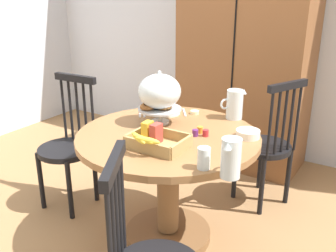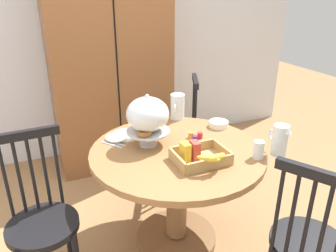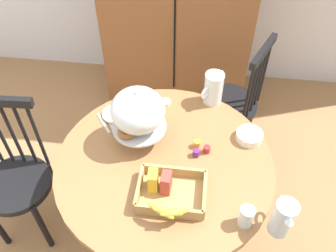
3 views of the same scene
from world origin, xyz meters
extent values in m
plane|color=#997047|center=(0.00, 0.00, 0.00)|extent=(10.00, 10.00, 0.00)
cube|color=silver|center=(0.00, 1.83, 1.30)|extent=(4.80, 0.06, 2.60)
cube|color=brown|center=(0.08, 1.50, 0.95)|extent=(1.10, 0.56, 1.90)
cube|color=black|center=(0.08, 1.22, 1.04)|extent=(0.01, 0.01, 1.52)
cylinder|color=olive|center=(0.15, 0.11, 0.72)|extent=(1.11, 1.11, 0.04)
cylinder|color=brown|center=(0.15, 0.11, 0.39)|extent=(0.14, 0.14, 0.63)
cylinder|color=brown|center=(0.15, 0.11, 0.03)|extent=(0.56, 0.56, 0.06)
cylinder|color=black|center=(0.49, -0.83, 0.69)|extent=(0.02, 0.02, 0.48)
cylinder|color=black|center=(0.46, -0.77, 0.69)|extent=(0.02, 0.02, 0.48)
cylinder|color=black|center=(0.42, -0.71, 0.69)|extent=(0.02, 0.02, 0.48)
cylinder|color=black|center=(0.39, -0.65, 0.69)|extent=(0.02, 0.02, 0.48)
cylinder|color=black|center=(0.36, -0.59, 0.69)|extent=(0.02, 0.02, 0.48)
cube|color=black|center=(0.42, -0.71, 0.95)|extent=(0.21, 0.33, 0.05)
cylinder|color=black|center=(0.50, 0.89, 0.45)|extent=(0.40, 0.40, 0.04)
cylinder|color=black|center=(0.43, 1.08, 0.23)|extent=(0.04, 0.04, 0.45)
cylinder|color=black|center=(0.31, 0.82, 0.23)|extent=(0.04, 0.04, 0.45)
cylinder|color=black|center=(0.68, 0.96, 0.23)|extent=(0.04, 0.04, 0.45)
cylinder|color=black|center=(0.57, 0.71, 0.23)|extent=(0.04, 0.04, 0.45)
cylinder|color=black|center=(0.70, 0.95, 0.69)|extent=(0.02, 0.02, 0.48)
cylinder|color=black|center=(0.67, 0.89, 0.69)|extent=(0.02, 0.02, 0.48)
cylinder|color=black|center=(0.64, 0.83, 0.69)|extent=(0.02, 0.02, 0.48)
cylinder|color=black|center=(0.61, 0.76, 0.69)|extent=(0.02, 0.02, 0.48)
cylinder|color=black|center=(0.58, 0.70, 0.69)|extent=(0.02, 0.02, 0.48)
cube|color=black|center=(0.64, 0.83, 0.95)|extent=(0.18, 0.34, 0.05)
cylinder|color=black|center=(-0.70, 0.06, 0.45)|extent=(0.40, 0.40, 0.04)
cylinder|color=black|center=(-0.84, -0.08, 0.23)|extent=(0.04, 0.04, 0.45)
cylinder|color=black|center=(-0.56, -0.07, 0.23)|extent=(0.04, 0.04, 0.45)
cylinder|color=black|center=(-0.85, 0.20, 0.23)|extent=(0.04, 0.04, 0.45)
cylinder|color=black|center=(-0.57, 0.21, 0.23)|extent=(0.04, 0.04, 0.45)
cylinder|color=black|center=(-0.85, 0.22, 0.69)|extent=(0.02, 0.02, 0.48)
cylinder|color=black|center=(-0.78, 0.22, 0.69)|extent=(0.02, 0.02, 0.48)
cylinder|color=black|center=(-0.71, 0.22, 0.69)|extent=(0.02, 0.02, 0.48)
cylinder|color=black|center=(-0.64, 0.23, 0.69)|extent=(0.02, 0.02, 0.48)
cylinder|color=black|center=(-0.57, 0.23, 0.69)|extent=(0.02, 0.02, 0.48)
cube|color=black|center=(-0.71, 0.22, 0.95)|extent=(0.36, 0.06, 0.05)
cylinder|color=silver|center=(0.00, 0.25, 0.75)|extent=(0.12, 0.12, 0.02)
cylinder|color=silver|center=(0.00, 0.25, 0.79)|extent=(0.03, 0.03, 0.09)
cylinder|color=silver|center=(0.00, 0.25, 0.84)|extent=(0.28, 0.28, 0.01)
torus|color=#B27033|center=(0.03, 0.25, 0.86)|extent=(0.10, 0.10, 0.03)
torus|color=#D19347|center=(-0.03, 0.28, 0.86)|extent=(0.10, 0.10, 0.03)
torus|color=#935628|center=(-0.05, 0.18, 0.86)|extent=(0.10, 0.10, 0.03)
ellipsoid|color=silver|center=(0.00, 0.25, 0.95)|extent=(0.27, 0.27, 0.22)
sphere|color=silver|center=(0.00, 0.25, 1.07)|extent=(0.02, 0.02, 0.02)
cylinder|color=silver|center=(0.68, -0.20, 0.84)|extent=(0.09, 0.09, 0.19)
cylinder|color=orange|center=(0.68, -0.20, 0.81)|extent=(0.08, 0.08, 0.13)
cone|color=silver|center=(0.69, -0.25, 0.92)|extent=(0.04, 0.04, 0.03)
torus|color=silver|center=(0.68, -0.13, 0.85)|extent=(0.02, 0.07, 0.07)
cylinder|color=silver|center=(0.37, 0.59, 0.84)|extent=(0.11, 0.11, 0.19)
cylinder|color=white|center=(0.37, 0.59, 0.81)|extent=(0.10, 0.10, 0.13)
cone|color=silver|center=(0.41, 0.64, 0.92)|extent=(0.05, 0.05, 0.03)
torus|color=silver|center=(0.32, 0.53, 0.85)|extent=(0.06, 0.07, 0.07)
cube|color=tan|center=(0.21, -0.08, 0.75)|extent=(0.30, 0.22, 0.01)
cube|color=tan|center=(0.21, -0.19, 0.78)|extent=(0.30, 0.02, 0.07)
cube|color=tan|center=(0.21, 0.03, 0.78)|extent=(0.30, 0.02, 0.07)
cube|color=tan|center=(0.06, -0.08, 0.78)|extent=(0.02, 0.22, 0.07)
cube|color=tan|center=(0.36, -0.08, 0.78)|extent=(0.02, 0.22, 0.07)
cube|color=gold|center=(0.12, -0.06, 0.81)|extent=(0.05, 0.07, 0.11)
cube|color=#B23D33|center=(0.18, -0.06, 0.81)|extent=(0.05, 0.07, 0.11)
ellipsoid|color=yellow|center=(0.18, -0.22, 0.84)|extent=(0.14, 0.08, 0.05)
ellipsoid|color=yellow|center=(0.21, -0.22, 0.84)|extent=(0.13, 0.03, 0.05)
ellipsoid|color=yellow|center=(0.24, -0.22, 0.84)|extent=(0.14, 0.08, 0.05)
cylinder|color=white|center=(-0.08, 0.43, 0.75)|extent=(0.22, 0.22, 0.01)
cylinder|color=white|center=(-0.17, 0.40, 0.76)|extent=(0.15, 0.15, 0.01)
cylinder|color=white|center=(0.57, 0.32, 0.76)|extent=(0.14, 0.14, 0.04)
cylinder|color=silver|center=(0.54, -0.18, 0.80)|extent=(0.06, 0.06, 0.11)
cylinder|color=beige|center=(0.10, 0.53, 0.75)|extent=(0.06, 0.06, 0.02)
cylinder|color=#B7282D|center=(0.35, 0.20, 0.76)|extent=(0.04, 0.04, 0.04)
cylinder|color=orange|center=(0.30, 0.23, 0.76)|extent=(0.04, 0.04, 0.04)
cylinder|color=#5B2366|center=(0.30, 0.17, 0.76)|extent=(0.04, 0.04, 0.04)
cube|color=silver|center=(-0.20, 0.35, 0.74)|extent=(0.11, 0.15, 0.01)
cube|color=silver|center=(-0.22, 0.33, 0.74)|extent=(0.11, 0.15, 0.01)
cube|color=silver|center=(0.03, 0.51, 0.74)|extent=(0.11, 0.15, 0.01)
camera|label=1|loc=(1.29, -1.70, 1.59)|focal=41.12mm
camera|label=2|loc=(-0.64, -1.57, 1.69)|focal=35.21mm
camera|label=3|loc=(0.30, -1.00, 2.19)|focal=38.81mm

